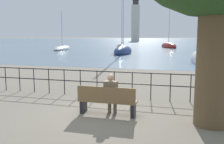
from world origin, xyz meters
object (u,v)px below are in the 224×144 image
object	(u,v)px
sailboat_1	(62,48)
harbor_lighthouse	(135,21)
seated_person_left	(111,92)
sailboat_4	(169,46)
park_bench	(107,101)
sailboat_5	(204,60)
sailboat_2	(122,47)
sailboat_3	(123,51)

from	to	relation	value
sailboat_1	harbor_lighthouse	distance (m)	86.45
seated_person_left	sailboat_4	xyz separation A→B (m)	(-0.48, 46.43, -0.34)
park_bench	sailboat_1	xyz separation A→B (m)	(-18.59, 34.10, -0.20)
seated_person_left	sailboat_5	xyz separation A→B (m)	(4.00, 15.81, -0.32)
sailboat_2	harbor_lighthouse	distance (m)	82.00
sailboat_1	sailboat_5	distance (m)	29.11
sailboat_3	sailboat_1	bearing A→B (deg)	148.64
park_bench	sailboat_4	size ratio (longest dim) A/B	0.21
sailboat_4	sailboat_1	bearing A→B (deg)	-169.50
park_bench	sailboat_2	bearing A→B (deg)	102.58
sailboat_1	sailboat_5	xyz separation A→B (m)	(22.70, -18.22, 0.14)
seated_person_left	sailboat_3	bearing A→B (deg)	102.11
seated_person_left	sailboat_5	distance (m)	16.31
sailboat_5	park_bench	bearing A→B (deg)	-117.55
park_bench	harbor_lighthouse	bearing A→B (deg)	99.75
sailboat_1	sailboat_2	bearing A→B (deg)	15.79
sailboat_1	harbor_lighthouse	world-z (taller)	harbor_lighthouse
park_bench	sailboat_2	xyz separation A→B (m)	(-8.80, 39.41, -0.12)
seated_person_left	park_bench	bearing A→B (deg)	-143.92
park_bench	seated_person_left	world-z (taller)	seated_person_left
sailboat_4	sailboat_3	bearing A→B (deg)	-127.88
seated_person_left	harbor_lighthouse	bearing A→B (deg)	99.80
sailboat_3	sailboat_2	bearing A→B (deg)	103.86
park_bench	sailboat_5	size ratio (longest dim) A/B	0.22
park_bench	sailboat_3	bearing A→B (deg)	101.86
sailboat_1	sailboat_5	world-z (taller)	sailboat_5
park_bench	harbor_lighthouse	size ratio (longest dim) A/B	0.08
sailboat_2	sailboat_3	world-z (taller)	sailboat_3
harbor_lighthouse	park_bench	bearing A→B (deg)	-80.25
harbor_lighthouse	seated_person_left	bearing A→B (deg)	-80.20
sailboat_3	sailboat_4	size ratio (longest dim) A/B	1.54
sailboat_4	sailboat_5	bearing A→B (deg)	-105.44
harbor_lighthouse	sailboat_4	bearing A→B (deg)	-74.60
park_bench	sailboat_5	xyz separation A→B (m)	(4.11, 15.88, -0.06)
sailboat_1	sailboat_2	distance (m)	11.14
sailboat_3	harbor_lighthouse	bearing A→B (deg)	99.01
sailboat_4	harbor_lighthouse	world-z (taller)	harbor_lighthouse
sailboat_1	sailboat_2	world-z (taller)	sailboat_2
sailboat_3	seated_person_left	bearing A→B (deg)	-78.03
sailboat_3	harbor_lighthouse	distance (m)	95.50
park_bench	sailboat_4	distance (m)	46.51
park_bench	sailboat_3	size ratio (longest dim) A/B	0.14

